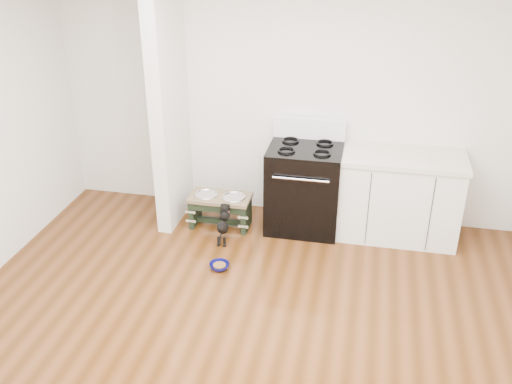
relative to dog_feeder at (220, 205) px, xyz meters
name	(u,v)px	position (x,y,z in m)	size (l,w,h in m)	color
ground	(233,359)	(0.63, -1.97, -0.26)	(5.00, 5.00, 0.00)	#44240C
room_shell	(228,167)	(0.63, -1.97, 1.36)	(5.00, 5.00, 5.00)	silver
partition_wall	(169,100)	(-0.55, 0.13, 1.09)	(0.15, 0.80, 2.70)	silver
oven_range	(304,186)	(0.88, 0.19, 0.22)	(0.76, 0.69, 1.14)	black
cabinet_run	(399,196)	(1.86, 0.21, 0.20)	(1.24, 0.64, 0.91)	white
dog_feeder	(220,205)	(0.00, 0.00, 0.00)	(0.66, 0.35, 0.37)	black
puppy	(224,223)	(0.12, -0.30, -0.04)	(0.12, 0.34, 0.40)	black
floor_bowl	(219,266)	(0.20, -0.81, -0.23)	(0.25, 0.25, 0.06)	#0B0B52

